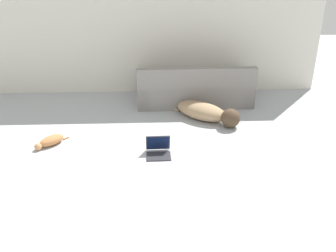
% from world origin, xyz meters
% --- Properties ---
extents(wall_back, '(6.87, 0.06, 2.74)m').
position_xyz_m(wall_back, '(0.00, 4.70, 1.37)').
color(wall_back, silver).
rests_on(wall_back, ground_plane).
extents(couch, '(2.10, 0.92, 0.76)m').
position_xyz_m(couch, '(0.95, 4.03, 0.25)').
color(couch, gray).
rests_on(couch, ground_plane).
extents(dog, '(1.19, 1.04, 0.31)m').
position_xyz_m(dog, '(1.08, 3.22, 0.14)').
color(dog, '#A38460').
rests_on(dog, ground_plane).
extents(cat, '(0.44, 0.45, 0.14)m').
position_xyz_m(cat, '(-1.32, 2.42, 0.07)').
color(cat, '#BC7A47').
rests_on(cat, ground_plane).
extents(laptop_open, '(0.34, 0.34, 0.26)m').
position_xyz_m(laptop_open, '(0.25, 2.11, 0.08)').
color(laptop_open, '#2D2D33').
rests_on(laptop_open, ground_plane).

